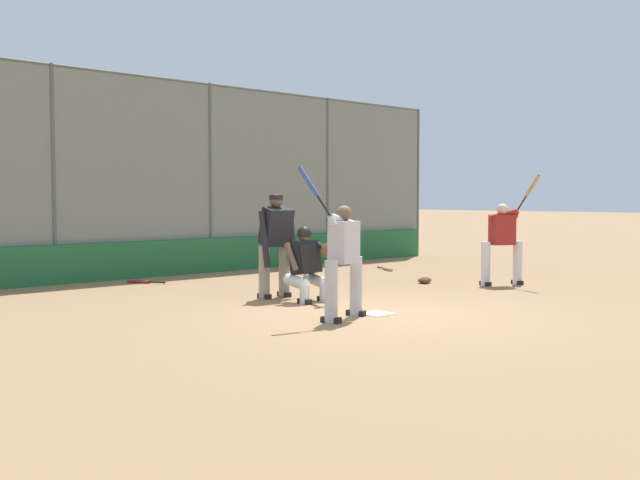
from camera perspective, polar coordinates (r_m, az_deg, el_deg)
The scene contains 12 objects.
ground_plane at distance 10.99m, azimuth 4.34°, elevation -5.65°, with size 160.00×160.00×0.00m, color #93704C.
home_plate_marker at distance 10.99m, azimuth 4.34°, elevation -5.62°, with size 0.43×0.43×0.01m, color white.
backstop_fence at distance 16.39m, azimuth -13.71°, elevation 5.06°, with size 18.49×0.08×4.31m.
padding_wall at distance 16.34m, azimuth -13.46°, elevation -1.45°, with size 18.04×0.18×0.78m, color #236638.
bleachers_beyond at distance 18.13m, azimuth -18.22°, elevation -1.09°, with size 12.89×1.95×1.16m.
batter_at_plate at distance 10.40m, azimuth 1.79°, elevation -1.34°, with size 1.09×0.53×2.13m.
catcher_behind_plate at distance 12.20m, azimuth -0.95°, elevation -1.73°, with size 0.65×0.76×1.23m.
umpire_home at distance 12.66m, azimuth -3.39°, elevation -0.17°, with size 0.71×0.46×1.76m.
batter_on_deck at distance 14.94m, azimuth 13.75°, elevation -0.05°, with size 0.86×0.94×2.17m.
spare_bat_near_backstop at distance 17.60m, azimuth 5.09°, elevation -2.22°, with size 0.42×0.79×0.07m.
spare_bat_by_padding at distance 15.28m, azimuth -13.46°, elevation -3.11°, with size 0.46×0.75×0.07m.
fielding_glove_on_dirt at distance 15.01m, azimuth 7.99°, elevation -3.06°, with size 0.34×0.26×0.12m.
Camera 1 is at (7.96, 7.39, 1.69)m, focal length 42.00 mm.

